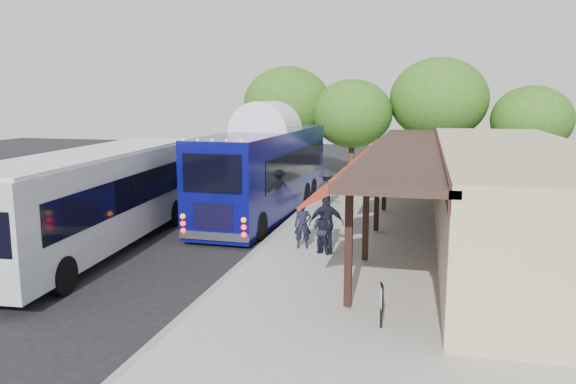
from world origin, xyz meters
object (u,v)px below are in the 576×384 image
Objects in this scene: ped_c at (327,224)px; city_bus at (97,196)px; sign_board at (382,299)px; ped_a at (303,225)px; ped_b at (323,230)px; ped_d at (327,189)px; coach_bus at (266,166)px.

city_bus is at bearing -4.64° from ped_c.
ped_c reaches higher than sign_board.
ped_a is 1.03× the size of ped_b.
ped_d reaches higher than sign_board.
ped_a is at bearing -61.98° from coach_bus.
coach_bus is at bearing 40.57° from ped_d.
ped_b is 6.19m from sign_board.
sign_board is (3.13, -6.14, -0.13)m from ped_a.
coach_bus reaches higher than sign_board.
sign_board is at bearing -61.79° from coach_bus.
ped_b reaches higher than sign_board.
ped_a is 0.82× the size of ped_c.
city_bus is at bearing 143.60° from sign_board.
ped_a is 6.89m from sign_board.
city_bus is 10.84m from ped_d.
coach_bus reaches higher than ped_d.
ped_b is at bearing -58.13° from coach_bus.
ped_d is at bearing 29.62° from coach_bus.
ped_b is 0.23m from ped_c.
ped_c is (7.88, 0.87, -0.76)m from city_bus.
ped_d is at bearing 48.19° from city_bus.
coach_bus is 8.27m from city_bus.
city_bus is 7.86m from ped_b.
ped_d is (-1.33, 7.72, -0.14)m from ped_c.
ped_b is at bearing 1.69° from city_bus.
coach_bus is 6.41× the size of ped_c.
ped_d is at bearing -58.54° from ped_b.
ped_a is at bearing -6.07° from ped_b.
ped_b is 0.93× the size of ped_d.
city_bus is 12.88× the size of sign_board.
sign_board is at bearing 100.34° from ped_c.
ped_d is at bearing 94.19° from sign_board.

